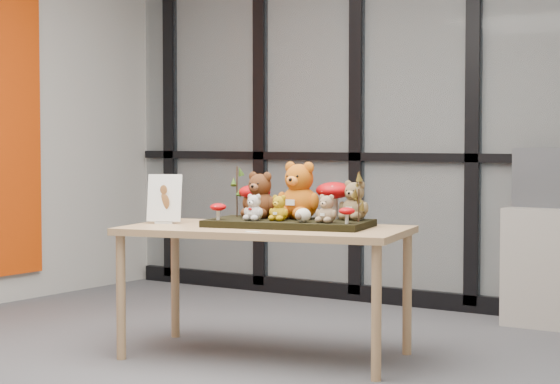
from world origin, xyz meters
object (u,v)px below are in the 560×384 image
Objects in this scene: mushroom_back_left at (255,199)px; mushroom_front_left at (218,211)px; sign_holder at (164,201)px; bear_brown_medium at (260,193)px; display_table at (266,239)px; bear_white_bow at (254,206)px; plush_cream_hedgehog at (303,215)px; bear_pooh_yellow at (299,187)px; bear_tan_back at (355,198)px; bear_small_yellow at (279,207)px; cabinet at (552,268)px; mushroom_front_right at (347,215)px; mushroom_back_right at (334,199)px; diorama_tray at (289,223)px; monitor at (554,178)px; bear_beige_small at (327,207)px.

mushroom_front_left is (-0.04, -0.28, -0.05)m from mushroom_back_left.
bear_brown_medium is at bearing -0.85° from sign_holder.
display_table is at bearing -57.59° from bear_brown_medium.
bear_white_bow is at bearing -55.33° from mushroom_back_left.
mushroom_front_left is (-0.47, -0.12, 0.01)m from plush_cream_hedgehog.
bear_tan_back is (0.29, 0.10, -0.05)m from bear_pooh_yellow.
bear_small_yellow is 0.55× the size of sign_holder.
mushroom_front_left is at bearing -162.14° from display_table.
plush_cream_hedgehog is 0.48m from mushroom_front_left.
cabinet is (0.88, 1.56, -0.54)m from bear_pooh_yellow.
display_table is at bearing -175.58° from mushroom_front_right.
mushroom_back_right reaches higher than bear_white_bow.
bear_small_yellow is at bearing -106.28° from diorama_tray.
bear_small_yellow is (-0.00, -0.09, 0.09)m from diorama_tray.
bear_small_yellow is 0.28× the size of monitor.
mushroom_back_left reaches higher than mushroom_front_right.
bear_small_yellow is at bearing -121.49° from mushroom_back_right.
bear_pooh_yellow is at bearing 70.66° from bear_small_yellow.
display_table is at bearing -119.67° from cabinet.
mushroom_back_right is 0.33m from mushroom_front_right.
diorama_tray is at bearing 34.29° from mushroom_front_left.
sign_holder is (-0.87, -0.40, -0.02)m from mushroom_back_right.
mushroom_back_right reaches higher than cabinet.
bear_pooh_yellow is 0.77m from sign_holder.
bear_pooh_yellow is 1.23× the size of bear_brown_medium.
bear_tan_back is at bearing 3.81° from bear_brown_medium.
bear_pooh_yellow is 1.81m from monitor.
diorama_tray is at bearing -9.66° from sign_holder.
bear_brown_medium is 2.02m from cabinet.
plush_cream_hedgehog is at bearing -167.52° from mushroom_front_right.
diorama_tray is 0.38m from bear_tan_back.
display_table is 10.47× the size of bear_white_bow.
display_table is 10.81× the size of bear_small_yellow.
bear_tan_back is 0.25m from mushroom_front_right.
bear_brown_medium is 0.52× the size of monitor.
bear_beige_small is 1.99× the size of plush_cream_hedgehog.
plush_cream_hedgehog is 1.94m from cabinet.
bear_pooh_yellow reaches higher than sign_holder.
sign_holder is (-0.60, -0.13, 0.19)m from display_table.
bear_small_yellow is at bearing -29.83° from mushroom_back_left.
mushroom_front_right is (0.12, 0.00, -0.03)m from bear_beige_small.
display_table is 0.31m from mushroom_back_left.
plush_cream_hedgehog is at bearing -112.72° from monitor.
diorama_tray is 8.78× the size of mushroom_front_left.
bear_white_bow is at bearing -144.28° from diorama_tray.
cabinet is (0.50, 1.69, -0.42)m from mushroom_front_right.
diorama_tray is 0.29m from mushroom_back_right.
bear_white_bow is 0.45m from mushroom_back_right.
monitor reaches higher than bear_small_yellow.
monitor is (1.01, 1.81, 0.11)m from bear_white_bow.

